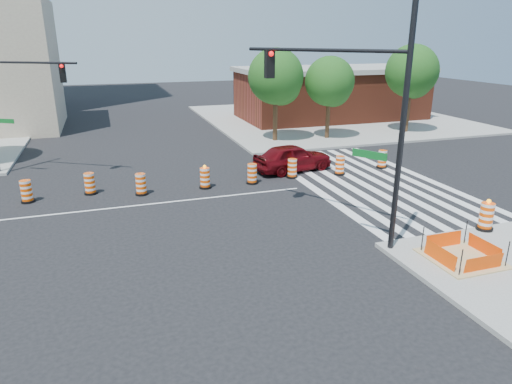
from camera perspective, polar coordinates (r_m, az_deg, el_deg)
ground at (r=20.95m, az=-12.75°, el=-1.45°), size 120.00×120.00×0.00m
sidewalk_ne at (r=43.06m, az=9.14°, el=9.12°), size 22.00×22.00×0.15m
crosswalk_east at (r=24.41m, az=13.67°, el=1.37°), size 6.75×13.50×0.01m
lane_centerline at (r=20.95m, az=-12.75°, el=-1.44°), size 14.00×0.12×0.01m
excavation_pit at (r=16.56m, az=24.32°, el=-7.42°), size 2.20×2.20×0.90m
brick_storefront at (r=42.76m, az=9.30°, el=12.08°), size 16.50×8.50×4.60m
red_coupe at (r=25.44m, az=4.61°, el=4.32°), size 4.73×2.57×1.53m
signal_pole_se at (r=15.94m, az=12.19°, el=11.41°), size 3.53×5.44×8.39m
signal_pole_nw at (r=26.88m, az=-28.43°, el=11.20°), size 4.87×3.02×7.43m
pit_drum at (r=19.23m, az=26.82°, el=-2.82°), size 0.62×0.62×1.22m
tree_north_c at (r=32.20m, az=2.54°, el=13.85°), size 3.81×3.81×6.48m
tree_north_d at (r=33.46m, az=9.20°, el=13.16°), size 3.48×3.48×5.91m
tree_north_e at (r=37.23m, az=18.91°, el=13.77°), size 3.93×3.93×6.69m
median_drum_2 at (r=22.94m, az=-26.75°, el=-0.01°), size 0.60×0.60×1.02m
median_drum_3 at (r=22.98m, az=-20.05°, el=0.91°), size 0.60×0.60×1.02m
median_drum_4 at (r=22.16m, az=-14.18°, el=0.86°), size 0.60×0.60×1.02m
median_drum_5 at (r=22.59m, az=-6.39°, el=1.69°), size 0.60×0.60×1.18m
median_drum_6 at (r=23.17m, az=-0.49°, el=2.22°), size 0.60×0.60×1.02m
median_drum_7 at (r=24.23m, az=4.54°, el=2.90°), size 0.60×0.60×1.02m
median_drum_8 at (r=25.14m, az=10.44°, el=3.22°), size 0.60×0.60×1.02m
median_drum_9 at (r=26.99m, az=15.50°, el=3.91°), size 0.60×0.60×1.02m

